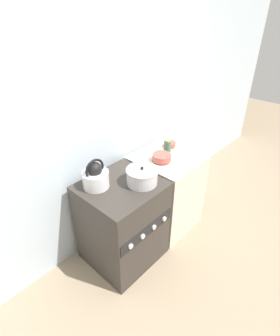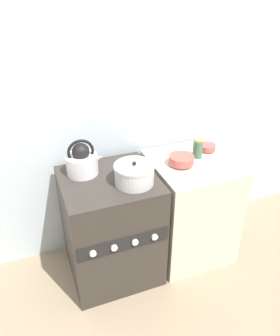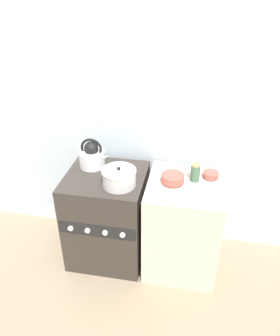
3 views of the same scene
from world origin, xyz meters
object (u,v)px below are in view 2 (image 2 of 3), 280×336
at_px(cooking_pot, 134,174).
at_px(enamel_bowl, 181,160).
at_px(small_ceramic_bowl, 207,147).
at_px(kettle, 82,161).
at_px(stove, 111,227).
at_px(storage_jar, 198,149).

height_order(cooking_pot, enamel_bowl, cooking_pot).
distance_m(enamel_bowl, small_ceramic_bowl, 0.32).
distance_m(kettle, small_ceramic_bowl, 1.00).
bearing_deg(small_ceramic_bowl, enamel_bowl, -156.51).
xyz_separation_m(stove, enamel_bowl, (0.55, 0.00, 0.46)).
bearing_deg(kettle, stove, -43.37).
relative_size(small_ceramic_bowl, storage_jar, 0.88).
bearing_deg(cooking_pot, stove, 143.18).
xyz_separation_m(kettle, enamel_bowl, (0.70, -0.13, -0.06)).
xyz_separation_m(kettle, cooking_pot, (0.29, -0.25, -0.03)).
height_order(enamel_bowl, storage_jar, storage_jar).
xyz_separation_m(stove, storage_jar, (0.73, 0.07, 0.49)).
bearing_deg(storage_jar, cooking_pot, -162.92).
bearing_deg(storage_jar, kettle, 175.44).
bearing_deg(stove, enamel_bowl, 0.23).
relative_size(stove, small_ceramic_bowl, 6.64).
distance_m(stove, kettle, 0.56).
bearing_deg(cooking_pot, small_ceramic_bowl, 18.94).
xyz_separation_m(cooking_pot, enamel_bowl, (0.41, 0.11, -0.03)).
height_order(small_ceramic_bowl, storage_jar, storage_jar).
distance_m(cooking_pot, enamel_bowl, 0.42).
height_order(kettle, enamel_bowl, kettle).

